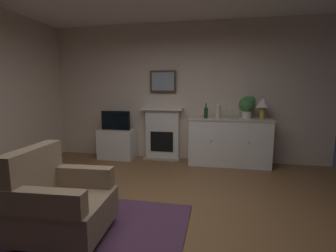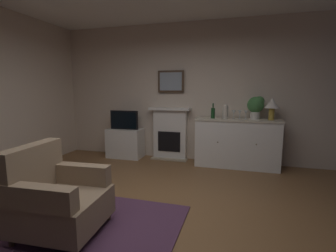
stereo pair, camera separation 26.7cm
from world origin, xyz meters
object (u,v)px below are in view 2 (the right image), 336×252
table_lamp (272,105)px  tv_set (124,120)px  sideboard_cabinet (237,143)px  vase_decorative (225,112)px  fireplace_unit (170,133)px  potted_plant_small (256,106)px  armchair (57,197)px  wine_glass_center (240,113)px  tv_cabinet (125,143)px  framed_picture (171,81)px  wine_glass_right (246,113)px  wine_glass_left (234,113)px  wine_bottle (213,113)px

table_lamp → tv_set: (-2.93, -0.01, -0.38)m
sideboard_cabinet → vase_decorative: 0.65m
fireplace_unit → potted_plant_small: size_ratio=2.56×
tv_set → armchair: size_ratio=0.67×
wine_glass_center → tv_cabinet: bearing=-179.8°
framed_picture → tv_cabinet: (-0.97, -0.21, -1.33)m
sideboard_cabinet → vase_decorative: size_ratio=5.58×
wine_glass_right → potted_plant_small: size_ratio=0.38×
wine_glass_right → armchair: bearing=-123.8°
wine_glass_center → vase_decorative: bearing=-164.5°
sideboard_cabinet → armchair: (-1.75, -2.80, -0.08)m
sideboard_cabinet → armchair: sideboard_cabinet is taller
fireplace_unit → wine_glass_left: (1.29, -0.19, 0.50)m
wine_glass_center → wine_glass_right: size_ratio=1.00×
wine_glass_center → potted_plant_small: size_ratio=0.38×
sideboard_cabinet → wine_glass_left: 0.59m
framed_picture → sideboard_cabinet: size_ratio=0.35×
wine_glass_left → potted_plant_small: bearing=8.0°
table_lamp → wine_glass_center: (-0.55, 0.02, -0.16)m
tv_cabinet → table_lamp: bearing=-0.3°
wine_bottle → wine_glass_left: size_ratio=1.76×
potted_plant_small → table_lamp: bearing=-9.6°
framed_picture → wine_bottle: size_ratio=1.90×
wine_glass_right → tv_set: wine_glass_right is taller
wine_glass_center → armchair: (-1.78, -2.82, -0.66)m
wine_bottle → potted_plant_small: (0.78, 0.07, 0.15)m
wine_glass_center → tv_cabinet: size_ratio=0.22×
wine_glass_left → framed_picture: bearing=169.8°
wine_bottle → tv_cabinet: 2.02m
framed_picture → table_lamp: size_ratio=1.38×
vase_decorative → wine_glass_right: bearing=11.9°
framed_picture → armchair: 3.29m
wine_bottle → wine_glass_right: wine_bottle is taller
framed_picture → tv_set: 1.29m
wine_glass_center → wine_glass_right: (0.11, 0.01, 0.00)m
framed_picture → armchair: framed_picture is taller
framed_picture → tv_cabinet: bearing=-168.0°
fireplace_unit → tv_cabinet: (-0.97, -0.16, -0.23)m
wine_bottle → wine_glass_left: bearing=1.6°
potted_plant_small → wine_glass_left: bearing=-172.0°
fireplace_unit → wine_glass_right: fireplace_unit is taller
vase_decorative → tv_set: vase_decorative is taller
wine_glass_left → sideboard_cabinet: bearing=7.6°
table_lamp → sideboard_cabinet: bearing=-180.0°
vase_decorative → wine_glass_center: bearing=15.5°
fireplace_unit → vase_decorative: vase_decorative is taller
fireplace_unit → tv_set: fireplace_unit is taller
wine_glass_left → wine_glass_center: same height
sideboard_cabinet → tv_set: 2.37m
armchair → framed_picture: bearing=82.8°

